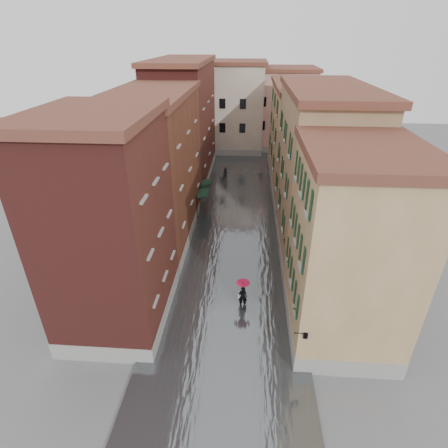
% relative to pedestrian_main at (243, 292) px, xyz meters
% --- Properties ---
extents(ground, '(120.00, 120.00, 0.00)m').
position_rel_pedestrian_main_xyz_m(ground, '(-0.99, 0.66, -1.25)').
color(ground, slate).
rests_on(ground, ground).
extents(floodwater, '(10.00, 60.00, 0.20)m').
position_rel_pedestrian_main_xyz_m(floodwater, '(-0.99, 13.66, -1.15)').
color(floodwater, '#4C5054').
rests_on(floodwater, ground).
extents(building_left_near, '(6.00, 8.00, 13.00)m').
position_rel_pedestrian_main_xyz_m(building_left_near, '(-7.99, -1.34, 5.25)').
color(building_left_near, maroon).
rests_on(building_left_near, ground).
extents(building_left_mid, '(6.00, 14.00, 12.50)m').
position_rel_pedestrian_main_xyz_m(building_left_mid, '(-7.99, 9.66, 5.00)').
color(building_left_mid, brown).
rests_on(building_left_mid, ground).
extents(building_left_far, '(6.00, 16.00, 14.00)m').
position_rel_pedestrian_main_xyz_m(building_left_far, '(-7.99, 24.66, 5.75)').
color(building_left_far, maroon).
rests_on(building_left_far, ground).
extents(building_right_near, '(6.00, 8.00, 11.50)m').
position_rel_pedestrian_main_xyz_m(building_right_near, '(6.01, -1.34, 4.50)').
color(building_right_near, '#9D7651').
rests_on(building_right_near, ground).
extents(building_right_mid, '(6.00, 14.00, 13.00)m').
position_rel_pedestrian_main_xyz_m(building_right_mid, '(6.01, 9.66, 5.25)').
color(building_right_mid, '#967B5B').
rests_on(building_right_mid, ground).
extents(building_right_far, '(6.00, 16.00, 11.50)m').
position_rel_pedestrian_main_xyz_m(building_right_far, '(6.01, 24.66, 4.50)').
color(building_right_far, '#9D7651').
rests_on(building_right_far, ground).
extents(building_end_cream, '(12.00, 9.00, 13.00)m').
position_rel_pedestrian_main_xyz_m(building_end_cream, '(-3.99, 38.66, 5.25)').
color(building_end_cream, beige).
rests_on(building_end_cream, ground).
extents(building_end_pink, '(10.00, 9.00, 12.00)m').
position_rel_pedestrian_main_xyz_m(building_end_pink, '(5.01, 40.66, 4.75)').
color(building_end_pink, tan).
rests_on(building_end_pink, ground).
extents(awning_near, '(1.09, 3.39, 2.80)m').
position_rel_pedestrian_main_xyz_m(awning_near, '(-4.47, 14.32, 1.23)').
color(awning_near, black).
rests_on(awning_near, ground).
extents(awning_far, '(1.09, 2.73, 2.80)m').
position_rel_pedestrian_main_xyz_m(awning_far, '(-4.48, 16.38, 1.21)').
color(awning_far, black).
rests_on(awning_far, ground).
extents(wall_lantern, '(0.71, 0.22, 0.35)m').
position_rel_pedestrian_main_xyz_m(wall_lantern, '(3.34, -5.34, 1.76)').
color(wall_lantern, black).
rests_on(wall_lantern, ground).
extents(window_planters, '(0.59, 8.37, 0.84)m').
position_rel_pedestrian_main_xyz_m(window_planters, '(3.13, 0.35, 2.26)').
color(window_planters, brown).
rests_on(window_planters, ground).
extents(pedestrian_main, '(0.96, 0.96, 2.06)m').
position_rel_pedestrian_main_xyz_m(pedestrian_main, '(0.00, 0.00, 0.00)').
color(pedestrian_main, black).
rests_on(pedestrian_main, ground).
extents(pedestrian_far, '(1.03, 0.92, 1.74)m').
position_rel_pedestrian_main_xyz_m(pedestrian_far, '(-2.81, 24.16, -0.38)').
color(pedestrian_far, black).
rests_on(pedestrian_far, ground).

